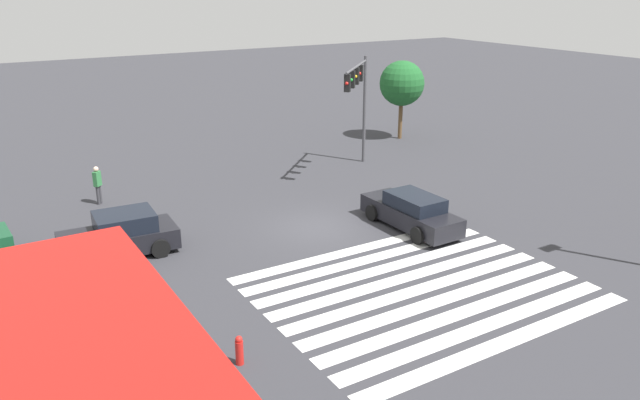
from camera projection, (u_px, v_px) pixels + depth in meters
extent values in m
plane|color=#333338|center=(320.00, 228.00, 26.20)|extent=(136.37, 136.37, 0.00)
cube|color=silver|center=(506.00, 342.00, 17.89)|extent=(10.56, 0.60, 0.01)
cube|color=silver|center=(482.00, 327.00, 18.66)|extent=(10.56, 0.60, 0.01)
cube|color=silver|center=(460.00, 313.00, 19.43)|extent=(10.56, 0.60, 0.01)
cube|color=silver|center=(439.00, 301.00, 20.19)|extent=(10.56, 0.60, 0.01)
cube|color=silver|center=(420.00, 289.00, 20.96)|extent=(10.56, 0.60, 0.01)
cube|color=silver|center=(402.00, 278.00, 21.72)|extent=(10.56, 0.60, 0.01)
cube|color=silver|center=(386.00, 268.00, 22.49)|extent=(10.56, 0.60, 0.01)
cube|color=silver|center=(371.00, 259.00, 23.26)|extent=(10.56, 0.60, 0.01)
cube|color=silver|center=(356.00, 250.00, 24.02)|extent=(10.56, 0.60, 0.01)
cylinder|color=#47474C|center=(364.00, 110.00, 34.81)|extent=(0.18, 0.18, 5.96)
cylinder|color=#47474C|center=(357.00, 67.00, 31.48)|extent=(3.83, 3.83, 0.12)
cube|color=black|center=(360.00, 73.00, 32.60)|extent=(0.40, 0.40, 0.84)
sphere|color=red|center=(360.00, 73.00, 32.46)|extent=(0.16, 0.16, 0.16)
cube|color=black|center=(356.00, 76.00, 31.55)|extent=(0.40, 0.40, 0.84)
sphere|color=gold|center=(356.00, 77.00, 31.41)|extent=(0.16, 0.16, 0.16)
cube|color=black|center=(352.00, 79.00, 30.50)|extent=(0.40, 0.40, 0.84)
sphere|color=green|center=(351.00, 80.00, 30.36)|extent=(0.16, 0.16, 0.16)
cube|color=black|center=(347.00, 83.00, 29.45)|extent=(0.40, 0.40, 0.84)
sphere|color=red|center=(347.00, 83.00, 29.31)|extent=(0.16, 0.16, 0.16)
cube|color=black|center=(410.00, 215.00, 26.03)|extent=(1.73, 4.85, 0.75)
cube|color=black|center=(415.00, 202.00, 25.62)|extent=(1.53, 2.43, 0.56)
cylinder|color=black|center=(372.00, 213.00, 26.87)|extent=(0.23, 0.71, 0.70)
cylinder|color=black|center=(403.00, 206.00, 27.72)|extent=(0.23, 0.71, 0.70)
cylinder|color=black|center=(418.00, 235.00, 24.47)|extent=(0.23, 0.71, 0.70)
cylinder|color=black|center=(450.00, 227.00, 25.33)|extent=(0.23, 0.71, 0.70)
cube|color=black|center=(119.00, 240.00, 23.46)|extent=(4.36, 2.22, 0.77)
cube|color=black|center=(125.00, 221.00, 23.36)|extent=(2.25, 1.89, 0.65)
cylinder|color=black|center=(87.00, 262.00, 22.13)|extent=(0.72, 0.27, 0.71)
cylinder|color=black|center=(79.00, 243.00, 23.79)|extent=(0.72, 0.27, 0.71)
cylinder|color=black|center=(161.00, 248.00, 23.28)|extent=(0.72, 0.27, 0.71)
cylinder|color=black|center=(148.00, 231.00, 24.94)|extent=(0.72, 0.27, 0.71)
cylinder|color=#38383D|center=(100.00, 194.00, 28.93)|extent=(0.14, 0.14, 0.87)
cylinder|color=#38383D|center=(98.00, 195.00, 28.78)|extent=(0.14, 0.14, 0.87)
cube|color=#337A42|center=(97.00, 179.00, 28.59)|extent=(0.41, 0.41, 0.69)
sphere|color=beige|center=(96.00, 169.00, 28.44)|extent=(0.24, 0.24, 0.24)
cylinder|color=brown|center=(400.00, 120.00, 40.66)|extent=(0.26, 0.26, 2.39)
sphere|color=#1E5B28|center=(402.00, 83.00, 39.86)|extent=(2.88, 2.88, 2.88)
cylinder|color=red|center=(239.00, 353.00, 16.76)|extent=(0.22, 0.22, 0.70)
sphere|color=red|center=(239.00, 339.00, 16.62)|extent=(0.20, 0.20, 0.20)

